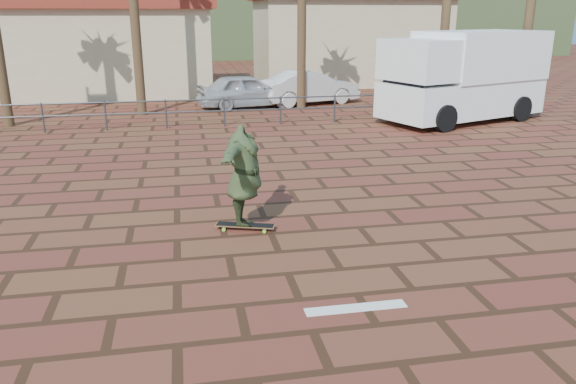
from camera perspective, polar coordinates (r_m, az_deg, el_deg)
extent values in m
plane|color=brown|center=(8.65, 0.03, -8.30)|extent=(120.00, 120.00, 0.00)
cube|color=white|center=(7.77, 6.91, -11.60)|extent=(1.40, 0.22, 0.01)
cylinder|color=#47494F|center=(20.42, -23.63, 6.92)|extent=(0.06, 0.06, 1.00)
cylinder|color=#47494F|center=(20.07, -18.03, 7.37)|extent=(0.06, 0.06, 1.00)
cylinder|color=#47494F|center=(19.92, -12.28, 7.75)|extent=(0.06, 0.06, 1.00)
cylinder|color=#47494F|center=(19.97, -6.48, 8.06)|extent=(0.06, 0.06, 1.00)
cylinder|color=#47494F|center=(20.21, -0.77, 8.29)|extent=(0.06, 0.06, 1.00)
cylinder|color=#47494F|center=(20.65, 4.77, 8.43)|extent=(0.06, 0.06, 1.00)
cylinder|color=#47494F|center=(21.26, 10.03, 8.49)|extent=(0.06, 0.06, 1.00)
cylinder|color=#47494F|center=(22.04, 14.96, 8.49)|extent=(0.06, 0.06, 1.00)
cylinder|color=#47494F|center=(22.97, 19.52, 8.42)|extent=(0.06, 0.06, 1.00)
cylinder|color=#47494F|center=(24.03, 23.70, 8.32)|extent=(0.06, 0.06, 1.00)
cylinder|color=#47494F|center=(19.90, -6.53, 9.34)|extent=(24.00, 0.05, 0.05)
cylinder|color=#47494F|center=(19.96, -6.49, 8.21)|extent=(24.00, 0.05, 0.05)
cylinder|color=brown|center=(22.69, -15.41, 17.85)|extent=(0.36, 0.36, 8.20)
cylinder|color=brown|center=(23.67, 1.40, 16.34)|extent=(0.36, 0.36, 6.50)
cylinder|color=brown|center=(24.03, 15.77, 17.29)|extent=(0.36, 0.36, 7.80)
cube|color=beige|center=(30.04, -19.98, 13.22)|extent=(12.00, 7.00, 4.00)
cube|color=maroon|center=(29.99, -20.44, 17.49)|extent=(12.60, 7.60, 0.50)
cube|color=beige|center=(33.06, 6.09, 14.89)|extent=(10.00, 6.00, 4.50)
cube|color=#384C28|center=(57.66, -9.70, 16.62)|extent=(70.00, 18.00, 6.00)
cube|color=olive|center=(10.31, -4.38, -3.38)|extent=(1.11, 0.56, 0.02)
cube|color=black|center=(10.30, -4.38, -3.33)|extent=(1.06, 0.53, 0.00)
cube|color=silver|center=(10.40, -6.41, -3.43)|extent=(0.11, 0.19, 0.03)
cube|color=silver|center=(10.25, -2.31, -3.64)|extent=(0.11, 0.19, 0.03)
cylinder|color=#91DA2E|center=(10.31, -6.54, -3.80)|extent=(0.07, 0.05, 0.07)
cylinder|color=#91DA2E|center=(10.51, -6.26, -3.37)|extent=(0.07, 0.05, 0.07)
cylinder|color=#91DA2E|center=(10.16, -2.41, -4.02)|extent=(0.07, 0.05, 0.07)
cylinder|color=#91DA2E|center=(10.36, -2.21, -3.58)|extent=(0.07, 0.05, 0.07)
imported|color=#354424|center=(10.01, -4.50, 1.64)|extent=(1.24, 2.36, 1.85)
cube|color=white|center=(21.85, 17.20, 9.17)|extent=(6.66, 4.50, 1.26)
cube|color=white|center=(22.30, 18.97, 13.02)|extent=(5.20, 4.05, 1.71)
cube|color=white|center=(20.14, 13.30, 12.92)|extent=(2.59, 2.99, 1.37)
cube|color=black|center=(19.68, 11.60, 11.42)|extent=(0.74, 1.85, 0.74)
cylinder|color=black|center=(19.61, 15.60, 7.23)|extent=(0.97, 0.62, 0.91)
cylinder|color=black|center=(21.30, 10.93, 8.34)|extent=(0.97, 0.62, 0.91)
cylinder|color=black|center=(22.56, 22.53, 7.83)|extent=(0.97, 0.62, 0.91)
cylinder|color=black|center=(24.05, 17.95, 8.85)|extent=(0.97, 0.62, 0.91)
imported|color=#B5B9BD|center=(23.99, -4.23, 10.21)|extent=(4.36, 2.44, 1.40)
imported|color=silver|center=(24.95, 2.16, 10.58)|extent=(4.62, 2.61, 1.44)
cylinder|color=gray|center=(22.01, 15.29, 9.91)|extent=(0.06, 0.06, 2.11)
cube|color=#193FB2|center=(21.92, 15.48, 12.14)|extent=(0.43, 0.09, 0.43)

